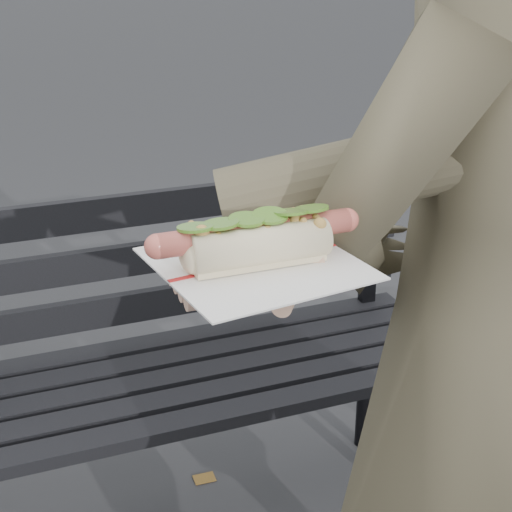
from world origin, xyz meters
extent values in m
cylinder|color=black|center=(0.75, 0.71, 0.23)|extent=(0.04, 0.04, 0.45)
cylinder|color=black|center=(0.75, 1.05, 0.23)|extent=(0.04, 0.04, 0.45)
cube|color=black|center=(0.08, 0.70, 0.47)|extent=(1.50, 0.07, 0.03)
cube|color=black|center=(0.08, 0.79, 0.47)|extent=(1.50, 0.07, 0.03)
cube|color=black|center=(0.08, 0.88, 0.47)|extent=(1.50, 0.07, 0.03)
cube|color=black|center=(0.08, 0.97, 0.47)|extent=(1.50, 0.07, 0.03)
cube|color=black|center=(0.08, 1.06, 0.47)|extent=(1.50, 0.07, 0.03)
cube|color=black|center=(0.75, 1.07, 0.67)|extent=(0.04, 0.03, 0.42)
cube|color=black|center=(0.08, 1.09, 0.57)|extent=(1.50, 0.02, 0.08)
cube|color=black|center=(0.08, 1.09, 0.70)|extent=(1.50, 0.02, 0.08)
cube|color=black|center=(0.08, 1.09, 0.83)|extent=(1.50, 0.02, 0.08)
imported|color=brown|center=(0.39, 0.12, 0.89)|extent=(0.75, 0.60, 1.79)
cylinder|color=brown|center=(0.25, 0.09, 1.21)|extent=(0.51, 0.23, 0.19)
cylinder|color=#D8A384|center=(0.04, 0.00, 1.14)|extent=(0.09, 0.08, 0.07)
ellipsoid|color=#D8A384|center=(0.00, -0.01, 1.14)|extent=(0.10, 0.12, 0.03)
cylinder|color=#D8A384|center=(-0.06, -0.04, 1.14)|extent=(0.06, 0.02, 0.02)
cylinder|color=#D8A384|center=(-0.06, -0.02, 1.14)|extent=(0.06, 0.02, 0.02)
cylinder|color=#D8A384|center=(-0.06, 0.00, 1.14)|extent=(0.06, 0.02, 0.02)
cylinder|color=#D8A384|center=(-0.06, 0.02, 1.14)|extent=(0.06, 0.02, 0.02)
cylinder|color=#D8A384|center=(0.01, -0.06, 1.14)|extent=(0.04, 0.05, 0.02)
cube|color=white|center=(0.00, -0.01, 1.16)|extent=(0.21, 0.21, 0.00)
cube|color=#B21E1E|center=(0.00, -0.01, 1.16)|extent=(0.19, 0.03, 0.00)
cylinder|color=#D05E50|center=(0.00, -0.01, 1.19)|extent=(0.20, 0.03, 0.02)
sphere|color=#D05E50|center=(-0.10, -0.01, 1.19)|extent=(0.02, 0.03, 0.02)
sphere|color=#D05E50|center=(0.10, -0.01, 1.19)|extent=(0.02, 0.03, 0.02)
sphere|color=#9E6B2D|center=(0.04, -0.01, 1.20)|extent=(0.01, 0.01, 0.01)
sphere|color=#9E6B2D|center=(0.06, -0.01, 1.20)|extent=(0.01, 0.01, 0.01)
sphere|color=#9E6B2D|center=(0.04, -0.02, 1.20)|extent=(0.01, 0.01, 0.01)
sphere|color=#9E6B2D|center=(-0.04, -0.03, 1.19)|extent=(0.01, 0.01, 0.01)
sphere|color=#9E6B2D|center=(0.04, -0.01, 1.20)|extent=(0.01, 0.01, 0.01)
sphere|color=#9E6B2D|center=(0.01, 0.01, 1.19)|extent=(0.01, 0.01, 0.01)
sphere|color=#9E6B2D|center=(-0.04, 0.00, 1.19)|extent=(0.01, 0.01, 0.01)
sphere|color=#9E6B2D|center=(-0.02, -0.01, 1.19)|extent=(0.01, 0.01, 0.01)
sphere|color=#9E6B2D|center=(-0.05, -0.02, 1.20)|extent=(0.01, 0.01, 0.01)
sphere|color=#9E6B2D|center=(0.03, -0.02, 1.19)|extent=(0.01, 0.01, 0.01)
sphere|color=#9E6B2D|center=(-0.06, 0.02, 1.20)|extent=(0.01, 0.01, 0.01)
sphere|color=#9E6B2D|center=(-0.05, 0.00, 1.20)|extent=(0.01, 0.01, 0.01)
sphere|color=#9E6B2D|center=(0.03, -0.03, 1.19)|extent=(0.01, 0.01, 0.01)
sphere|color=#9E6B2D|center=(0.00, -0.01, 1.20)|extent=(0.01, 0.01, 0.01)
sphere|color=#9E6B2D|center=(0.05, 0.01, 1.20)|extent=(0.01, 0.01, 0.01)
sphere|color=#9E6B2D|center=(0.00, -0.02, 1.19)|extent=(0.01, 0.01, 0.01)
sphere|color=#9E6B2D|center=(0.01, 0.01, 1.20)|extent=(0.01, 0.01, 0.01)
sphere|color=#9E6B2D|center=(0.05, 0.00, 1.20)|extent=(0.01, 0.01, 0.01)
sphere|color=#9E6B2D|center=(-0.02, -0.03, 1.19)|extent=(0.01, 0.01, 0.01)
sphere|color=#9E6B2D|center=(-0.02, 0.00, 1.19)|extent=(0.01, 0.01, 0.01)
sphere|color=#9E6B2D|center=(0.01, -0.01, 1.19)|extent=(0.01, 0.01, 0.01)
sphere|color=#9E6B2D|center=(0.06, 0.01, 1.20)|extent=(0.01, 0.01, 0.01)
sphere|color=#9E6B2D|center=(-0.06, -0.02, 1.20)|extent=(0.01, 0.01, 0.01)
sphere|color=#9E6B2D|center=(-0.03, -0.02, 1.19)|extent=(0.01, 0.01, 0.01)
sphere|color=#9E6B2D|center=(0.01, 0.00, 1.19)|extent=(0.01, 0.01, 0.01)
sphere|color=#9E6B2D|center=(0.06, -0.03, 1.20)|extent=(0.01, 0.01, 0.01)
cylinder|color=#508323|center=(-0.07, -0.01, 1.20)|extent=(0.04, 0.04, 0.01)
cylinder|color=#508323|center=(-0.04, -0.01, 1.20)|extent=(0.04, 0.04, 0.01)
cylinder|color=#508323|center=(-0.01, -0.01, 1.20)|extent=(0.04, 0.04, 0.00)
cylinder|color=#508323|center=(0.01, -0.01, 1.20)|extent=(0.04, 0.04, 0.01)
cylinder|color=#508323|center=(0.03, -0.01, 1.21)|extent=(0.04, 0.04, 0.01)
cylinder|color=#508323|center=(0.06, -0.01, 1.21)|extent=(0.04, 0.04, 0.01)
cube|color=brown|center=(0.81, 0.97, 0.00)|extent=(0.07, 0.05, 0.00)
cube|color=brown|center=(0.89, 1.54, 0.00)|extent=(0.08, 0.07, 0.00)
cube|color=brown|center=(0.77, 1.85, 0.00)|extent=(0.09, 0.07, 0.00)
cube|color=brown|center=(0.25, 1.07, 0.00)|extent=(0.06, 0.04, 0.00)
camera|label=1|loc=(-0.26, -0.68, 1.47)|focal=55.00mm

